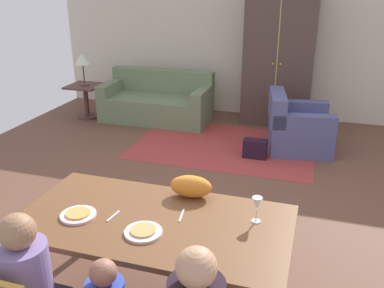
% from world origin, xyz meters
% --- Properties ---
extents(ground_plane, '(7.17, 6.09, 0.02)m').
position_xyz_m(ground_plane, '(0.00, 0.44, -0.01)').
color(ground_plane, brown).
extents(back_wall, '(7.17, 0.10, 2.70)m').
position_xyz_m(back_wall, '(0.00, 3.54, 1.35)').
color(back_wall, beige).
rests_on(back_wall, ground_plane).
extents(dining_table, '(1.89, 0.97, 0.76)m').
position_xyz_m(dining_table, '(0.16, -1.48, 0.69)').
color(dining_table, brown).
rests_on(dining_table, ground_plane).
extents(plate_near_man, '(0.25, 0.25, 0.02)m').
position_xyz_m(plate_near_man, '(-0.36, -1.60, 0.77)').
color(plate_near_man, white).
rests_on(plate_near_man, dining_table).
extents(pizza_near_man, '(0.17, 0.17, 0.01)m').
position_xyz_m(pizza_near_man, '(-0.36, -1.60, 0.78)').
color(pizza_near_man, '#E69C49').
rests_on(pizza_near_man, plate_near_man).
extents(plate_near_child, '(0.25, 0.25, 0.02)m').
position_xyz_m(plate_near_child, '(0.16, -1.66, 0.77)').
color(plate_near_child, white).
rests_on(plate_near_child, dining_table).
extents(pizza_near_child, '(0.17, 0.17, 0.01)m').
position_xyz_m(pizza_near_child, '(0.16, -1.66, 0.78)').
color(pizza_near_child, tan).
rests_on(pizza_near_child, plate_near_child).
extents(wine_glass, '(0.07, 0.07, 0.19)m').
position_xyz_m(wine_glass, '(0.84, -1.30, 0.89)').
color(wine_glass, silver).
rests_on(wine_glass, dining_table).
extents(fork, '(0.04, 0.15, 0.01)m').
position_xyz_m(fork, '(-0.12, -1.53, 0.76)').
color(fork, silver).
rests_on(fork, dining_table).
extents(knife, '(0.04, 0.17, 0.01)m').
position_xyz_m(knife, '(0.33, -1.38, 0.76)').
color(knife, silver).
rests_on(knife, dining_table).
extents(cat, '(0.33, 0.19, 0.17)m').
position_xyz_m(cat, '(0.31, -1.10, 0.84)').
color(cat, orange).
rests_on(cat, dining_table).
extents(area_rug, '(2.60, 1.80, 0.01)m').
position_xyz_m(area_rug, '(-0.09, 1.83, 0.00)').
color(area_rug, '#9D3431').
rests_on(area_rug, ground_plane).
extents(couch, '(1.83, 0.86, 0.82)m').
position_xyz_m(couch, '(-1.49, 2.69, 0.30)').
color(couch, '#667955').
rests_on(couch, ground_plane).
extents(armchair, '(1.00, 0.99, 0.82)m').
position_xyz_m(armchair, '(0.90, 2.02, 0.32)').
color(armchair, '#4C4F7E').
rests_on(armchair, ground_plane).
extents(armoire, '(1.10, 0.59, 2.10)m').
position_xyz_m(armoire, '(0.48, 3.15, 1.05)').
color(armoire, '#493832').
rests_on(armoire, ground_plane).
extents(side_table, '(0.56, 0.56, 0.58)m').
position_xyz_m(side_table, '(-2.71, 2.43, 0.38)').
color(side_table, brown).
rests_on(side_table, ground_plane).
extents(table_lamp, '(0.26, 0.26, 0.54)m').
position_xyz_m(table_lamp, '(-2.71, 2.43, 1.01)').
color(table_lamp, '#4A3B2B').
rests_on(table_lamp, side_table).
extents(handbag, '(0.32, 0.16, 0.26)m').
position_xyz_m(handbag, '(0.40, 1.53, 0.13)').
color(handbag, black).
rests_on(handbag, ground_plane).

